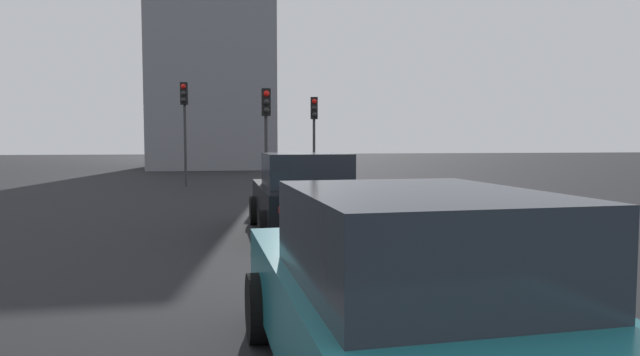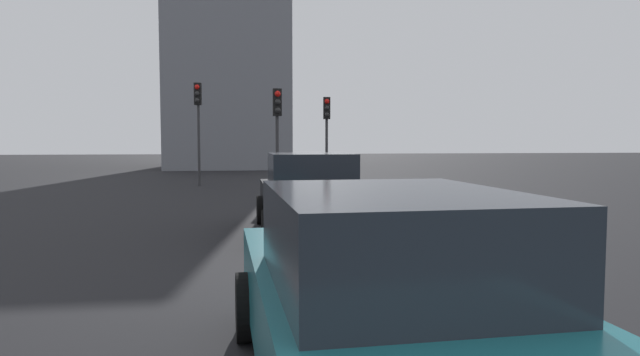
% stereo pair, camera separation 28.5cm
% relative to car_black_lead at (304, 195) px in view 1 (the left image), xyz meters
% --- Properties ---
extents(car_black_lead, '(4.12, 2.06, 1.62)m').
position_rel_car_black_lead_xyz_m(car_black_lead, '(0.00, 0.00, 0.00)').
color(car_black_lead, black).
rests_on(car_black_lead, ground_plane).
extents(car_teal_second, '(4.57, 2.08, 1.54)m').
position_rel_car_black_lead_xyz_m(car_teal_second, '(-7.21, 0.38, -0.03)').
color(car_teal_second, '#19606B').
rests_on(car_teal_second, ground_plane).
extents(traffic_light_near_left, '(0.32, 0.29, 3.60)m').
position_rel_car_black_lead_xyz_m(traffic_light_near_left, '(7.28, 0.17, 1.83)').
color(traffic_light_near_left, '#2D2D30').
rests_on(traffic_light_near_left, ground_plane).
extents(traffic_light_near_right, '(0.33, 0.31, 4.24)m').
position_rel_car_black_lead_xyz_m(traffic_light_near_right, '(11.92, 3.12, 2.27)').
color(traffic_light_near_right, '#2D2D30').
rests_on(traffic_light_near_right, ground_plane).
extents(traffic_light_far_left, '(0.32, 0.29, 3.67)m').
position_rel_car_black_lead_xyz_m(traffic_light_far_left, '(11.26, -2.12, 1.88)').
color(traffic_light_far_left, '#2D2D30').
rests_on(traffic_light_far_left, ground_plane).
extents(building_facade_left, '(12.58, 8.22, 17.44)m').
position_rel_car_black_lead_xyz_m(building_facade_left, '(30.13, 2.24, 7.95)').
color(building_facade_left, slate).
rests_on(building_facade_left, ground_plane).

